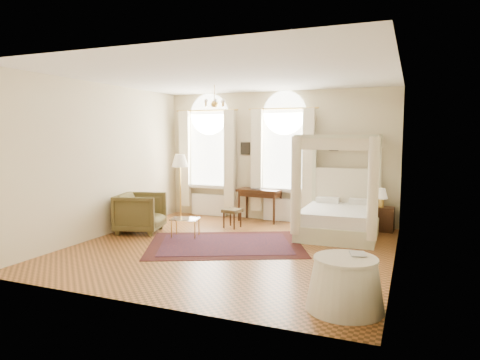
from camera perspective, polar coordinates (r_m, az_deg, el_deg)
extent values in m
plane|color=#A96531|center=(8.45, -1.27, -9.05)|extent=(6.00, 6.00, 0.00)
plane|color=beige|center=(11.00, 4.92, 3.14)|extent=(6.00, 0.00, 6.00)
plane|color=beige|center=(5.57, -13.63, 0.21)|extent=(6.00, 0.00, 6.00)
plane|color=beige|center=(9.77, -17.69, 2.52)|extent=(0.00, 6.00, 6.00)
plane|color=beige|center=(7.52, 20.20, 1.47)|extent=(0.00, 6.00, 6.00)
plane|color=white|center=(8.24, -1.32, 13.71)|extent=(6.00, 6.00, 0.00)
cube|color=white|center=(11.66, -4.09, 4.05)|extent=(1.10, 0.04, 1.90)
cylinder|color=white|center=(11.67, -4.12, 8.71)|extent=(1.10, 0.04, 1.10)
cube|color=white|center=(11.66, -4.25, -0.84)|extent=(1.32, 0.24, 0.08)
cube|color=#EDE1C4|center=(11.84, -7.36, 2.83)|extent=(0.28, 0.14, 2.60)
cube|color=#EDE1C4|center=(11.24, -1.39, 2.71)|extent=(0.28, 0.14, 2.60)
cube|color=white|center=(11.75, -4.19, -3.30)|extent=(1.00, 0.12, 0.58)
cube|color=white|center=(10.90, 5.89, 3.89)|extent=(1.10, 0.04, 1.90)
cylinder|color=white|center=(10.91, 5.94, 8.88)|extent=(1.10, 0.04, 1.10)
cube|color=white|center=(10.90, 5.70, -1.33)|extent=(1.32, 0.24, 0.08)
cube|color=#EDE1C4|center=(10.96, 2.26, 2.62)|extent=(0.28, 0.14, 2.60)
cube|color=#EDE1C4|center=(10.58, 9.11, 2.43)|extent=(0.28, 0.14, 2.60)
cube|color=white|center=(10.99, 5.70, -3.95)|extent=(1.00, 0.12, 0.58)
cylinder|color=gold|center=(9.67, -3.43, 11.36)|extent=(0.02, 0.02, 0.40)
sphere|color=gold|center=(9.65, -3.43, 10.06)|extent=(0.16, 0.16, 0.16)
sphere|color=beige|center=(9.57, -2.22, 10.52)|extent=(0.07, 0.07, 0.07)
sphere|color=beige|center=(9.78, -2.35, 10.42)|extent=(0.07, 0.07, 0.07)
sphere|color=beige|center=(9.88, -3.53, 10.37)|extent=(0.07, 0.07, 0.07)
sphere|color=beige|center=(9.75, -4.61, 10.42)|extent=(0.07, 0.07, 0.07)
sphere|color=beige|center=(9.54, -4.54, 10.52)|extent=(0.07, 0.07, 0.07)
sphere|color=beige|center=(9.44, -3.32, 10.58)|extent=(0.07, 0.07, 0.07)
cube|color=black|center=(11.24, 0.73, 4.24)|extent=(0.26, 0.03, 0.32)
cube|color=black|center=(10.62, 12.41, 4.54)|extent=(0.22, 0.03, 0.26)
cube|color=beige|center=(9.65, 13.05, -6.27)|extent=(1.64, 2.01, 0.34)
cube|color=silver|center=(9.59, 13.09, -4.51)|extent=(1.55, 1.92, 0.26)
cube|color=#EDE1C4|center=(10.47, 13.86, -1.56)|extent=(1.60, 0.11, 1.13)
cube|color=beige|center=(10.54, 9.86, -0.14)|extent=(0.09, 0.09, 2.17)
cube|color=beige|center=(10.36, 17.97, -0.45)|extent=(0.09, 0.09, 2.17)
cube|color=beige|center=(8.72, 7.49, -1.36)|extent=(0.09, 0.09, 2.17)
cube|color=beige|center=(8.51, 17.30, -1.77)|extent=(0.09, 0.09, 2.17)
cube|color=beige|center=(10.36, 14.03, 5.68)|extent=(1.60, 0.11, 0.08)
cube|color=beige|center=(8.51, 12.49, 5.69)|extent=(1.60, 0.11, 0.08)
cube|color=beige|center=(9.56, 8.89, 5.77)|extent=(0.11, 1.98, 0.08)
cube|color=beige|center=(9.36, 17.88, 5.56)|extent=(0.11, 1.98, 0.08)
cube|color=#EDE1C4|center=(10.36, 14.01, 4.95)|extent=(1.66, 0.07, 0.26)
cube|color=#EDE1C4|center=(8.51, 12.47, 4.80)|extent=(1.66, 0.07, 0.26)
cube|color=#EDE1C4|center=(9.56, 8.88, 4.98)|extent=(0.08, 2.04, 0.26)
cube|color=#EDE1C4|center=(9.37, 17.85, 4.75)|extent=(0.08, 2.04, 0.26)
cylinder|color=#EDE1C4|center=(8.71, 7.49, -0.75)|extent=(0.21, 0.21, 1.98)
cylinder|color=#EDE1C4|center=(8.49, 17.32, -1.14)|extent=(0.21, 0.21, 1.98)
cube|color=#381D0F|center=(10.36, 18.77, -4.98)|extent=(0.41, 0.38, 0.56)
cylinder|color=gold|center=(10.26, 18.28, -2.88)|extent=(0.13, 0.13, 0.21)
cone|color=beige|center=(10.24, 18.32, -1.72)|extent=(0.29, 0.29, 0.23)
cube|color=#381D0F|center=(10.90, 2.67, -1.38)|extent=(1.16, 0.68, 0.07)
cube|color=#381D0F|center=(10.91, 2.67, -1.90)|extent=(1.04, 0.56, 0.11)
cylinder|color=#381D0F|center=(11.36, 0.91, -3.15)|extent=(0.06, 0.06, 0.77)
cylinder|color=#381D0F|center=(10.96, 5.46, -3.52)|extent=(0.06, 0.06, 0.77)
cylinder|color=#381D0F|center=(10.98, -0.14, -3.48)|extent=(0.06, 0.06, 0.77)
cylinder|color=#381D0F|center=(10.56, 4.55, -3.87)|extent=(0.06, 0.06, 0.77)
imported|color=black|center=(10.76, 2.43, -1.22)|extent=(0.41, 0.33, 0.03)
cube|color=#4A3C20|center=(10.18, -1.04, -4.12)|extent=(0.45, 0.45, 0.08)
cylinder|color=#381D0F|center=(10.18, -2.18, -5.40)|extent=(0.04, 0.04, 0.37)
cylinder|color=#381D0F|center=(10.02, -0.79, -5.57)|extent=(0.04, 0.04, 0.37)
cylinder|color=#381D0F|center=(10.42, -1.28, -5.13)|extent=(0.04, 0.04, 0.37)
cylinder|color=#381D0F|center=(10.26, 0.09, -5.30)|extent=(0.04, 0.04, 0.37)
imported|color=#4D4321|center=(9.96, -13.12, -4.27)|extent=(1.20, 1.18, 0.89)
cube|color=silver|center=(9.34, -7.31, -5.16)|extent=(0.67, 0.54, 0.02)
cylinder|color=gold|center=(9.30, -9.12, -6.48)|extent=(0.02, 0.02, 0.40)
cylinder|color=gold|center=(9.15, -6.05, -6.64)|extent=(0.02, 0.02, 0.40)
cylinder|color=gold|center=(9.61, -8.48, -6.06)|extent=(0.02, 0.02, 0.40)
cylinder|color=gold|center=(9.47, -5.50, -6.20)|extent=(0.02, 0.02, 0.40)
cylinder|color=gold|center=(11.34, -7.90, -5.14)|extent=(0.30, 0.30, 0.03)
cylinder|color=gold|center=(11.22, -7.95, -1.49)|extent=(0.04, 0.04, 1.49)
cone|color=beige|center=(11.15, -8.01, 2.56)|extent=(0.44, 0.44, 0.32)
cube|color=#40120F|center=(8.71, -1.96, -8.57)|extent=(3.69, 3.27, 0.01)
cube|color=black|center=(8.71, -1.96, -8.53)|extent=(3.06, 2.64, 0.01)
cone|color=white|center=(5.70, 13.84, -13.41)|extent=(0.98, 0.98, 0.63)
cylinder|color=white|center=(5.60, 13.93, -10.18)|extent=(0.80, 0.80, 0.04)
imported|color=black|center=(5.73, 14.47, -9.52)|extent=(0.26, 0.30, 0.02)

